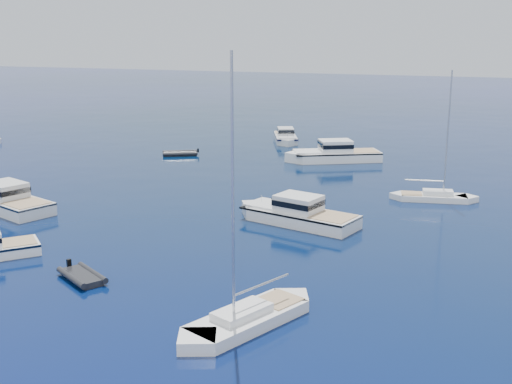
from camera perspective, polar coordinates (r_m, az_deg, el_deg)
motor_cruiser_centre at (r=48.93m, az=3.49°, el=-2.70°), size 10.96×5.79×2.75m
motor_cruiser_far_l at (r=56.44m, az=-20.97°, el=-1.36°), size 11.22×6.75×2.82m
motor_cruiser_distant at (r=72.64m, az=6.75°, el=2.71°), size 11.66×8.45×2.98m
motor_cruiser_horizon at (r=85.01m, az=2.60°, el=4.42°), size 5.83×9.10×2.29m
sailboat_fore at (r=32.49m, az=-0.74°, el=-11.52°), size 5.85×9.49×13.64m
sailboat_centre at (r=57.28m, az=15.24°, el=-0.71°), size 7.94×3.38×11.32m
tender_grey_near at (r=39.25m, az=-14.93°, el=-7.41°), size 4.13×3.57×0.95m
tender_grey_far at (r=75.98m, az=-6.65°, el=3.21°), size 4.73×3.98×0.95m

